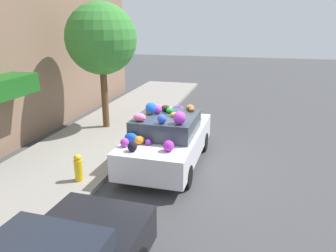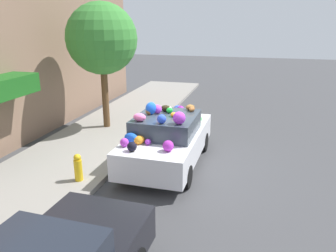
# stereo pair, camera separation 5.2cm
# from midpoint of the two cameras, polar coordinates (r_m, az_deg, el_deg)

# --- Properties ---
(ground_plane) EXTENTS (60.00, 60.00, 0.00)m
(ground_plane) POSITION_cam_midpoint_polar(r_m,az_deg,el_deg) (9.56, -0.99, -6.40)
(ground_plane) COLOR #424244
(sidewalk_curb) EXTENTS (24.00, 3.20, 0.14)m
(sidewalk_curb) POSITION_cam_midpoint_polar(r_m,az_deg,el_deg) (10.54, -15.30, -4.29)
(sidewalk_curb) COLOR gray
(sidewalk_curb) RESTS_ON ground
(building_facade) EXTENTS (18.00, 1.20, 5.54)m
(building_facade) POSITION_cam_midpoint_polar(r_m,az_deg,el_deg) (11.15, -26.70, 9.91)
(building_facade) COLOR #846651
(building_facade) RESTS_ON ground
(street_tree) EXTENTS (2.48, 2.48, 4.44)m
(street_tree) POSITION_cam_midpoint_polar(r_m,az_deg,el_deg) (11.98, -11.68, 14.60)
(street_tree) COLOR brown
(street_tree) RESTS_ON sidewalk_curb
(fire_hydrant) EXTENTS (0.20, 0.20, 0.70)m
(fire_hydrant) POSITION_cam_midpoint_polar(r_m,az_deg,el_deg) (8.42, -15.53, -7.01)
(fire_hydrant) COLOR gold
(fire_hydrant) RESTS_ON sidewalk_curb
(art_car) EXTENTS (4.05, 1.87, 1.82)m
(art_car) POSITION_cam_midpoint_polar(r_m,az_deg,el_deg) (9.20, -0.24, -2.17)
(art_car) COLOR silver
(art_car) RESTS_ON ground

